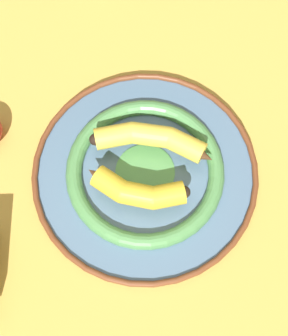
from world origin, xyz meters
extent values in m
plane|color=gold|center=(0.00, 0.00, 0.00)|extent=(2.80, 2.80, 0.00)
cylinder|color=slate|center=(0.01, 0.00, 0.01)|extent=(0.38, 0.38, 0.02)
torus|color=#4C894C|center=(0.01, 0.00, 0.02)|extent=(0.27, 0.27, 0.03)
cylinder|color=#4C894C|center=(0.01, 0.00, 0.02)|extent=(0.10, 0.10, 0.00)
torus|color=brown|center=(0.01, 0.00, 0.02)|extent=(0.39, 0.39, 0.01)
cylinder|color=gold|center=(0.04, -0.06, 0.05)|extent=(0.06, 0.06, 0.04)
cylinder|color=gold|center=(0.06, -0.02, 0.05)|extent=(0.05, 0.06, 0.04)
cylinder|color=gold|center=(0.06, 0.03, 0.05)|extent=(0.04, 0.06, 0.04)
sphere|color=gold|center=(0.05, -0.04, 0.05)|extent=(0.04, 0.04, 0.04)
sphere|color=gold|center=(0.07, 0.01, 0.05)|extent=(0.04, 0.04, 0.04)
cone|color=#472D19|center=(0.02, -0.08, 0.05)|extent=(0.04, 0.04, 0.03)
sphere|color=black|center=(0.06, 0.06, 0.05)|extent=(0.02, 0.02, 0.02)
cylinder|color=yellow|center=(-0.02, 0.07, 0.05)|extent=(0.07, 0.07, 0.04)
cylinder|color=yellow|center=(-0.04, 0.01, 0.05)|extent=(0.05, 0.07, 0.04)
cylinder|color=yellow|center=(-0.05, -0.05, 0.05)|extent=(0.05, 0.07, 0.04)
sphere|color=yellow|center=(-0.04, 0.04, 0.05)|extent=(0.04, 0.04, 0.04)
sphere|color=yellow|center=(-0.05, -0.02, 0.05)|extent=(0.04, 0.04, 0.04)
cone|color=#472D19|center=(0.00, 0.10, 0.05)|extent=(0.04, 0.04, 0.03)
sphere|color=black|center=(-0.04, -0.08, 0.05)|extent=(0.02, 0.02, 0.02)
camera|label=1|loc=(0.29, -0.02, 0.77)|focal=50.00mm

